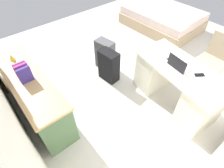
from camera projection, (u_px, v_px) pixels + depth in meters
ground_plane at (141, 66)px, 3.80m from camera, size 5.98×5.98×0.00m
desk at (176, 85)px, 2.86m from camera, size 1.51×0.84×0.76m
office_chair at (211, 64)px, 3.20m from camera, size 0.52×0.52×0.94m
credenza at (33, 94)px, 2.75m from camera, size 1.80×0.48×0.76m
bed at (163, 18)px, 4.79m from camera, size 1.95×1.47×0.58m
suitcase_black at (109, 66)px, 3.32m from camera, size 0.38×0.26×0.61m
suitcase_spare_grey at (105, 55)px, 3.56m from camera, size 0.39×0.27×0.61m
laptop at (179, 65)px, 2.57m from camera, size 0.34×0.26×0.21m
computer_mouse at (167, 57)px, 2.76m from camera, size 0.07×0.11×0.03m
cell_phone_near_laptop at (199, 75)px, 2.49m from camera, size 0.13×0.15×0.01m
cell_phone_by_mouse at (170, 57)px, 2.77m from camera, size 0.10×0.15×0.01m
book_row at (23, 72)px, 2.37m from camera, size 0.19×0.17×0.24m
figurine_small at (12, 57)px, 2.68m from camera, size 0.08×0.08×0.11m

